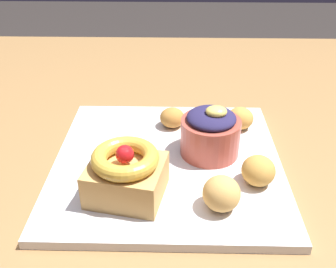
# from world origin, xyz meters

# --- Properties ---
(dining_table) EXTENTS (1.43, 0.97, 0.73)m
(dining_table) POSITION_xyz_m (0.00, 0.00, 0.64)
(dining_table) COLOR olive
(dining_table) RESTS_ON ground_plane
(front_plate) EXTENTS (0.31, 0.31, 0.01)m
(front_plate) POSITION_xyz_m (-0.06, -0.08, 0.74)
(front_plate) COLOR white
(front_plate) RESTS_ON dining_table
(cake_slice) EXTENTS (0.10, 0.09, 0.07)m
(cake_slice) POSITION_xyz_m (-0.11, -0.15, 0.77)
(cake_slice) COLOR tan
(cake_slice) RESTS_ON front_plate
(berry_ramekin) EXTENTS (0.08, 0.08, 0.07)m
(berry_ramekin) POSITION_xyz_m (-0.01, -0.06, 0.77)
(berry_ramekin) COLOR #B24C3D
(berry_ramekin) RESTS_ON front_plate
(fritter_front) EXTENTS (0.04, 0.04, 0.04)m
(fritter_front) POSITION_xyz_m (-0.00, -0.17, 0.76)
(fritter_front) COLOR tan
(fritter_front) RESTS_ON front_plate
(fritter_middle) EXTENTS (0.04, 0.04, 0.03)m
(fritter_middle) POSITION_xyz_m (-0.06, 0.01, 0.76)
(fritter_middle) COLOR #BC7F38
(fritter_middle) RESTS_ON front_plate
(fritter_back) EXTENTS (0.04, 0.04, 0.04)m
(fritter_back) POSITION_xyz_m (0.05, -0.12, 0.76)
(fritter_back) COLOR gold
(fritter_back) RESTS_ON front_plate
(fritter_extra) EXTENTS (0.04, 0.04, 0.03)m
(fritter_extra) POSITION_xyz_m (0.05, 0.01, 0.76)
(fritter_extra) COLOR gold
(fritter_extra) RESTS_ON front_plate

